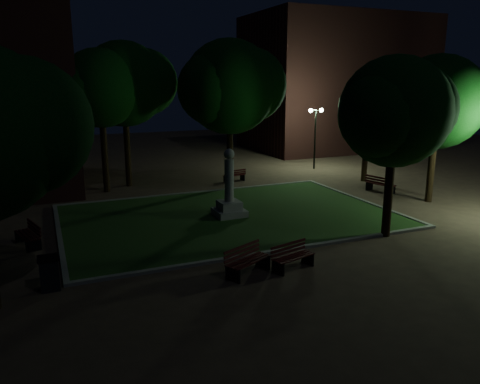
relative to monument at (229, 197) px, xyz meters
The scene contains 18 objects.
ground 2.22m from the monument, 90.00° to the right, with size 80.00×80.00×0.00m, color brown.
lawn 0.92m from the monument, ahead, with size 15.00×10.00×0.08m, color #274E1A.
lawn_kerb 0.90m from the monument, ahead, with size 15.40×10.40×0.12m.
monument is the anchor object (origin of this frame).
building_far 25.95m from the monument, 45.00° to the left, with size 16.00×10.00×12.00m, color #441E19.
tree_north_wl 10.14m from the monument, 120.93° to the left, with size 5.37×4.38×8.10m.
tree_north_er 7.85m from the monument, 66.64° to the left, with size 6.65×5.43×8.68m.
tree_ne 12.41m from the monument, 20.43° to the left, with size 4.51×3.68×6.58m.
tree_east 11.92m from the monument, ahead, with size 5.90×4.81×7.67m.
tree_se 8.36m from the monument, 45.37° to the right, with size 5.40×4.41×7.35m.
tree_far_north 10.51m from the monument, 109.56° to the left, with size 6.11×4.98×8.61m.
lamppost_ne 13.90m from the monument, 41.29° to the left, with size 1.18×0.28×4.37m.
bench_near_left 6.75m from the monument, 106.84° to the right, with size 1.84×1.28×0.96m.
bench_near_right 6.67m from the monument, 92.80° to the right, with size 1.70×0.94×0.88m.
bench_left_side 8.74m from the monument, behind, with size 1.02×1.76×0.91m.
bench_right_side 9.97m from the monument, ahead, with size 1.02×1.85×0.96m.
bench_far_side 7.97m from the monument, 65.69° to the left, with size 1.51×0.75×0.79m.
trash_bin 9.58m from the monument, 147.52° to the right, with size 0.63×0.63×1.07m.
Camera 1 is at (-7.92, -17.86, 6.38)m, focal length 35.00 mm.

